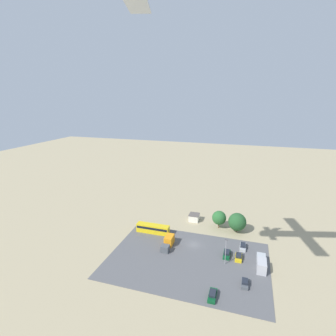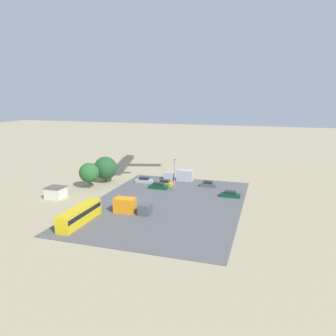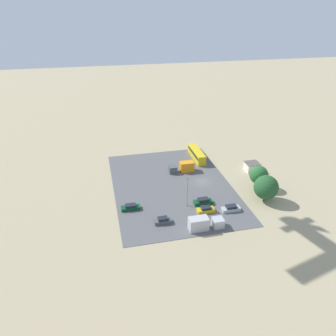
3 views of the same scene
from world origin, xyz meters
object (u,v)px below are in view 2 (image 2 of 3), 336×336
(parked_car_3, at_px, (230,194))
(parked_car_4, at_px, (208,184))
(parked_car_2, at_px, (144,180))
(bus, at_px, (80,214))
(parked_car_0, at_px, (165,183))
(parked_truck_1, at_px, (130,206))
(shed_building, at_px, (56,192))
(parked_truck_0, at_px, (180,175))
(parked_car_1, at_px, (159,186))

(parked_car_3, relative_size, parked_car_4, 1.17)
(parked_car_2, height_order, parked_car_3, parked_car_2)
(bus, distance_m, parked_car_0, 30.71)
(parked_truck_1, bearing_deg, parked_car_4, 154.61)
(parked_truck_1, bearing_deg, bus, -41.30)
(parked_car_4, bearing_deg, shed_building, -58.14)
(parked_car_4, height_order, parked_truck_0, parked_truck_0)
(parked_truck_0, bearing_deg, parked_car_1, 162.58)
(parked_car_3, bearing_deg, parked_truck_0, 53.20)
(parked_car_2, relative_size, parked_truck_1, 0.60)
(parked_car_2, bearing_deg, parked_car_0, -99.05)
(shed_building, height_order, parked_truck_1, parked_truck_1)
(parked_car_0, distance_m, parked_car_3, 18.64)
(bus, distance_m, parked_truck_1, 10.39)
(parked_car_0, height_order, parked_car_1, parked_car_1)
(parked_car_1, height_order, parked_car_2, parked_car_1)
(bus, height_order, parked_truck_0, bus)
(parked_car_4, bearing_deg, parked_truck_1, -25.39)
(shed_building, relative_size, bus, 0.36)
(parked_truck_0, bearing_deg, parked_car_4, -115.78)
(parked_car_4, distance_m, parked_truck_0, 9.67)
(parked_car_2, relative_size, parked_car_4, 1.15)
(shed_building, xyz_separation_m, parked_car_2, (-18.92, 14.72, -0.63))
(parked_car_0, relative_size, parked_car_4, 1.07)
(parked_car_0, distance_m, parked_car_2, 6.32)
(parked_car_0, height_order, parked_car_3, parked_car_0)
(bus, distance_m, parked_car_3, 35.14)
(parked_car_0, bearing_deg, parked_truck_1, -0.52)
(parked_car_1, relative_size, parked_car_2, 1.03)
(shed_building, bearing_deg, parked_car_3, 108.17)
(parked_car_0, bearing_deg, parked_car_4, 100.56)
(parked_car_1, height_order, parked_truck_1, parked_truck_1)
(parked_car_3, xyz_separation_m, parked_truck_0, (-11.47, -15.33, 0.80))
(parked_truck_0, bearing_deg, parked_car_3, -126.80)
(parked_car_2, height_order, parked_truck_0, parked_truck_0)
(parked_car_4, xyz_separation_m, parked_truck_1, (24.16, -11.47, 0.75))
(parked_car_0, distance_m, parked_truck_0, 6.85)
(parked_car_1, distance_m, parked_truck_0, 10.31)
(parked_truck_1, bearing_deg, parked_car_1, -179.09)
(parked_car_2, bearing_deg, parked_car_4, -86.38)
(parked_car_4, bearing_deg, parked_car_1, -64.48)
(bus, height_order, parked_car_3, bus)
(parked_car_0, relative_size, parked_truck_0, 0.53)
(bus, height_order, parked_car_0, bus)
(shed_building, height_order, parked_truck_0, parked_truck_0)
(parked_car_1, height_order, parked_truck_0, parked_truck_0)
(parked_car_1, xyz_separation_m, parked_car_2, (-4.51, -5.75, -0.04))
(parked_car_3, height_order, parked_car_4, parked_car_4)
(shed_building, bearing_deg, parked_truck_1, 78.75)
(parked_truck_1, bearing_deg, shed_building, -101.25)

